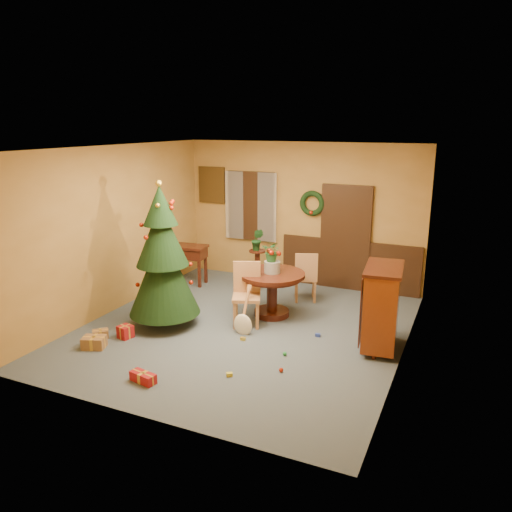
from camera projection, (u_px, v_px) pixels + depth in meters
The scene contains 21 objects.
room_envelope at pixel (310, 231), 10.17m from camera, with size 5.50×5.50×5.50m.
dining_table at pixel (272, 286), 8.59m from camera, with size 1.13×1.13×0.78m.
urn at pixel (272, 267), 8.50m from camera, with size 0.27×0.27×0.20m, color slate.
centerpiece_plant at pixel (272, 251), 8.43m from camera, with size 0.33×0.28×0.36m, color #1E4C23.
chair_near at pixel (247, 291), 8.26m from camera, with size 0.59×0.59×1.04m.
chair_far at pixel (306, 275), 9.28m from camera, with size 0.54×0.54×0.96m.
guitar at pixel (243, 312), 7.88m from camera, with size 0.32×0.15×0.74m, color #F5EACC, non-canonical shape.
plant_stand at pixel (257, 266), 9.84m from camera, with size 0.33×0.33×0.84m.
stand_plant at pixel (257, 240), 9.71m from camera, with size 0.24×0.19×0.43m, color #19471E.
christmas_tree at pixel (163, 259), 8.05m from camera, with size 1.16×1.16×2.40m.
writing_desk at pixel (185, 255), 10.31m from camera, with size 0.97×0.56×0.82m.
sideboard at pixel (382, 305), 7.30m from camera, with size 0.62×1.04×1.27m.
gift_a at pixel (94, 342), 7.46m from camera, with size 0.39×0.34×0.18m.
gift_b at pixel (125, 332), 7.80m from camera, with size 0.24×0.24×0.20m.
gift_c at pixel (101, 334), 7.81m from camera, with size 0.28×0.28×0.13m.
gift_d at pixel (143, 377), 6.48m from camera, with size 0.39×0.22×0.13m.
toy_a at pixel (318, 335), 7.86m from camera, with size 0.08×0.05×0.05m, color #253BA1.
toy_b at pixel (285, 354), 7.21m from camera, with size 0.06×0.06×0.06m, color green.
toy_c at pixel (229, 374), 6.63m from camera, with size 0.08×0.05×0.05m, color gold.
toy_d at pixel (281, 370), 6.74m from camera, with size 0.06×0.06×0.06m, color #AB210B.
toy_e at pixel (243, 339), 7.72m from camera, with size 0.08×0.05×0.05m, color gold.
Camera 1 is at (3.27, -6.82, 3.27)m, focal length 35.00 mm.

